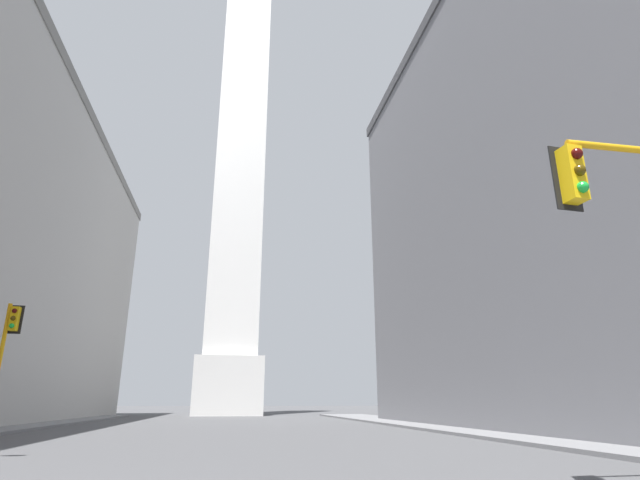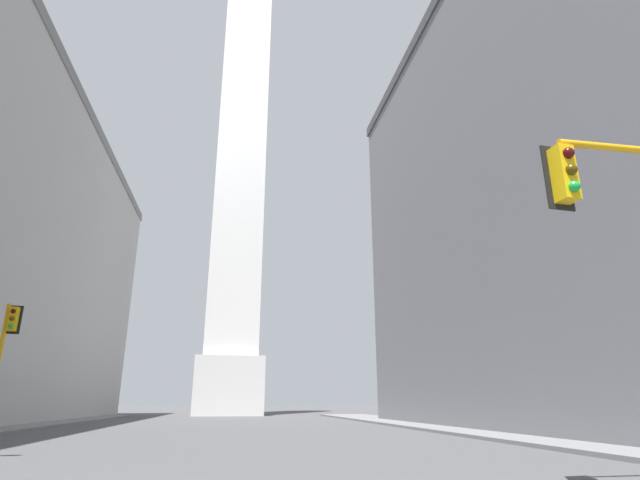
{
  "view_description": "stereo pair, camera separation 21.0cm",
  "coord_description": "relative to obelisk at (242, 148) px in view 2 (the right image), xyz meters",
  "views": [
    {
      "loc": [
        -0.11,
        -0.67,
        1.5
      ],
      "look_at": [
        7.34,
        41.05,
        15.27
      ],
      "focal_mm": 28.0,
      "sensor_mm": 36.0,
      "label": 1
    },
    {
      "loc": [
        0.1,
        -0.71,
        1.5
      ],
      "look_at": [
        7.34,
        41.05,
        15.27
      ],
      "focal_mm": 28.0,
      "sensor_mm": 36.0,
      "label": 2
    }
  ],
  "objects": [
    {
      "name": "sidewalk_right",
      "position": [
        12.89,
        -38.96,
        -34.28
      ],
      "size": [
        5.0,
        73.06,
        0.15
      ],
      "primitive_type": "cube",
      "color": "slate",
      "rests_on": "ground_plane"
    },
    {
      "name": "obelisk",
      "position": [
        0.0,
        0.0,
        0.0
      ],
      "size": [
        7.79,
        7.79,
        71.87
      ],
      "color": "silver",
      "rests_on": "ground_plane"
    },
    {
      "name": "traffic_light_mid_left",
      "position": [
        -10.11,
        -36.44,
        -30.51
      ],
      "size": [
        0.77,
        0.51,
        5.84
      ],
      "color": "orange",
      "rests_on": "ground_plane"
    }
  ]
}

